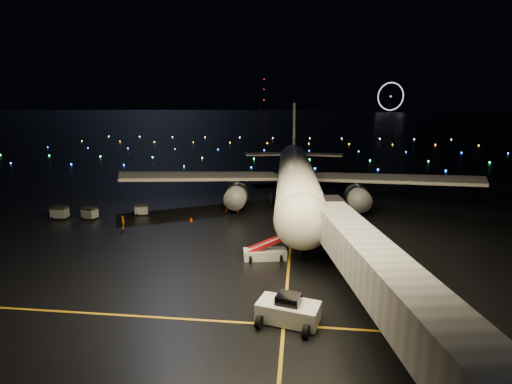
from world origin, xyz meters
TOP-DOWN VIEW (x-y plane):
  - ground at (0.00, 300.00)m, footprint 2000.00×2000.00m
  - lane_centre at (12.00, 15.00)m, footprint 0.25×80.00m
  - lane_cross at (-5.00, -10.00)m, footprint 60.00×0.25m
  - airliner at (12.19, 27.02)m, footprint 58.09×55.41m
  - pushback_tug at (12.30, -9.43)m, footprint 4.95×3.40m
  - belt_loader at (9.46, 2.62)m, footprint 6.71×3.01m
  - crew_c at (-9.74, 10.84)m, footprint 0.79×1.08m
  - safety_cone_0 at (-1.89, 15.02)m, footprint 0.49×0.49m
  - safety_cone_1 at (3.71, 20.73)m, footprint 0.61×0.61m
  - safety_cone_2 at (2.01, 20.78)m, footprint 0.51×0.51m
  - safety_cone_3 at (-17.50, 29.41)m, footprint 0.53×0.53m
  - ferris_wheel at (170.00, 720.00)m, footprint 49.33×16.80m
  - radio_mast at (-60.00, 740.00)m, footprint 1.80×1.80m
  - taxiway_lights at (0.00, 106.00)m, footprint 164.00×92.00m
  - baggage_cart_0 at (-9.90, 17.35)m, footprint 2.10×1.74m
  - baggage_cart_1 at (-16.30, 14.52)m, footprint 2.22×1.82m
  - baggage_cart_2 at (-20.51, 14.12)m, footprint 2.15×1.57m

SIDE VIEW (x-z plane):
  - ground at x=0.00m, z-range 0.00..0.00m
  - lane_centre at x=12.00m, z-range 0.00..0.02m
  - lane_cross at x=-5.00m, z-range 0.00..0.02m
  - taxiway_lights at x=0.00m, z-range 0.00..0.36m
  - safety_cone_3 at x=-17.50m, z-range 0.00..0.46m
  - safety_cone_2 at x=2.01m, z-range 0.00..0.50m
  - safety_cone_0 at x=-1.89m, z-range 0.00..0.52m
  - safety_cone_1 at x=3.71m, z-range 0.00..0.55m
  - baggage_cart_0 at x=-9.90m, z-range 0.00..1.54m
  - baggage_cart_1 at x=-16.30m, z-range 0.00..1.64m
  - crew_c at x=-9.74m, z-range 0.00..1.71m
  - baggage_cart_2 at x=-20.51m, z-range 0.00..1.76m
  - pushback_tug at x=12.30m, z-range 0.00..2.15m
  - belt_loader at x=9.46m, z-range 0.00..3.15m
  - airliner at x=12.19m, z-range 0.00..15.86m
  - ferris_wheel at x=170.00m, z-range 0.00..52.00m
  - radio_mast at x=-60.00m, z-range 0.00..64.00m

